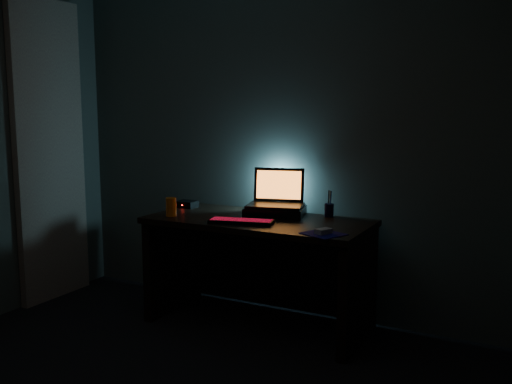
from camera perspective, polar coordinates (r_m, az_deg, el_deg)
room at (r=2.47m, az=-17.29°, el=2.37°), size 3.50×4.00×2.50m
desk at (r=3.96m, az=0.58°, el=-6.21°), size 1.50×0.70×0.75m
curtain at (r=4.69m, az=-19.92°, el=3.74°), size 0.06×0.65×2.30m
riser at (r=3.97m, az=1.94°, el=-1.91°), size 0.46×0.39×0.06m
laptop at (r=4.00m, az=2.09°, el=-0.52°), size 0.43×0.37×0.26m
keyboard at (r=3.70m, az=-1.48°, el=-2.95°), size 0.44×0.23×0.03m
mousepad at (r=3.41m, az=6.76°, el=-4.18°), size 0.28×0.27×0.00m
mouse at (r=3.41m, az=6.76°, el=-3.91°), size 0.09×0.11×0.03m
pen_cup at (r=3.95m, az=7.33°, el=-1.82°), size 0.08×0.08×0.09m
juice_glass at (r=3.98m, az=-8.48°, el=-1.48°), size 0.08×0.08×0.13m
router at (r=4.31m, az=-6.94°, el=-1.21°), size 0.15×0.12×0.05m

